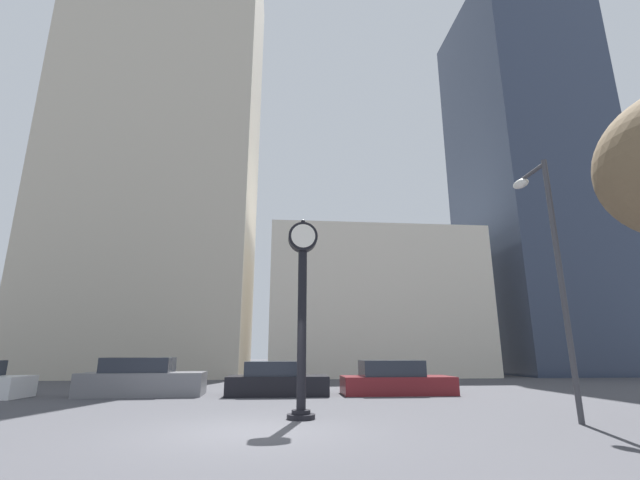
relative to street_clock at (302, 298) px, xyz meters
name	(u,v)px	position (x,y,z in m)	size (l,w,h in m)	color
ground_plane	(250,431)	(-1.16, -1.61, -3.07)	(200.00, 200.00, 0.00)	#424247
building_tall_tower	(167,142)	(-10.47, 22.39, 15.86)	(14.77, 12.00, 37.84)	#BCB29E
building_storefront_row	(367,306)	(6.40, 22.39, 2.13)	(15.35, 12.00, 10.40)	beige
building_glass_modern	(526,175)	(21.31, 22.39, 14.11)	(9.75, 12.00, 34.36)	#2D384C
street_clock	(302,298)	(0.00, 0.00, 0.00)	(0.81, 0.72, 5.28)	black
car_grey	(142,379)	(-5.90, 6.53, -2.46)	(4.69, 1.93, 1.44)	slate
car_black	(276,381)	(-0.66, 6.24, -2.53)	(3.96, 1.87, 1.29)	black
car_maroon	(395,380)	(4.13, 6.23, -2.52)	(4.47, 1.88, 1.32)	maroon
street_lamp_right	(547,245)	(6.53, -1.06, 1.37)	(0.36, 1.57, 6.73)	#38383D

